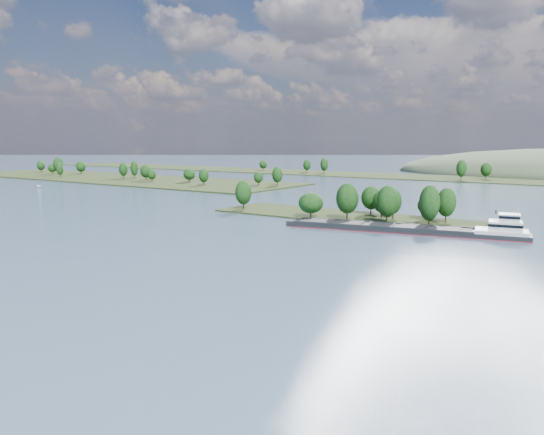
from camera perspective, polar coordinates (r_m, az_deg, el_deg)
The scene contains 6 objects.
ground at distance 150.82m, azimuth -2.78°, elevation -2.65°, with size 1800.00×1800.00×0.00m, color #3E596B.
tree_island at distance 196.41m, azimuth 9.13°, elevation 1.07°, with size 100.00×30.86×15.13m.
left_bank at distance 410.84m, azimuth -16.63°, elevation 4.13°, with size 300.00×80.00×15.78m.
back_shoreline at distance 406.97m, azimuth 22.78°, elevation 3.76°, with size 900.00×60.00×15.53m.
cargo_barge at distance 171.45m, azimuth 15.51°, elevation -1.18°, with size 75.10×23.58×10.12m.
motorboat at distance 346.67m, azimuth -23.77°, elevation 3.07°, with size 1.92×5.11×1.97m, color white.
Camera 1 is at (89.47, 2.06, 28.84)m, focal length 35.00 mm.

